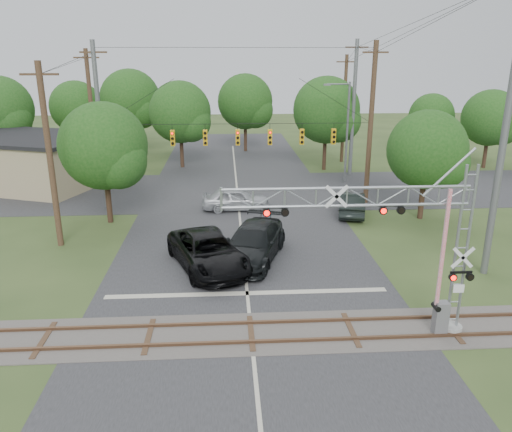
{
  "coord_description": "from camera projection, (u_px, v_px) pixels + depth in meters",
  "views": [
    {
      "loc": [
        -0.87,
        -15.28,
        10.47
      ],
      "look_at": [
        0.53,
        7.5,
        3.12
      ],
      "focal_mm": 35.0,
      "sensor_mm": 36.0,
      "label": 1
    }
  ],
  "objects": [
    {
      "name": "car_dark",
      "position": [
        253.0,
        243.0,
        26.65
      ],
      "size": [
        4.46,
        6.9,
        1.86
      ],
      "primitive_type": "imported",
      "rotation": [
        0.0,
        0.0,
        -0.32
      ],
      "color": "black",
      "rests_on": "ground"
    },
    {
      "name": "traffic_signal_span",
      "position": [
        250.0,
        128.0,
        35.12
      ],
      "size": [
        19.34,
        0.36,
        11.5
      ],
      "color": "slate",
      "rests_on": "ground"
    },
    {
      "name": "sedan_silver",
      "position": [
        236.0,
        199.0,
        35.32
      ],
      "size": [
        4.79,
        2.03,
        1.61
      ],
      "primitive_type": "imported",
      "rotation": [
        0.0,
        0.0,
        1.6
      ],
      "color": "#A6A9AE",
      "rests_on": "ground"
    },
    {
      "name": "streetlight",
      "position": [
        345.0,
        127.0,
        41.9
      ],
      "size": [
        2.25,
        0.23,
        8.45
      ],
      "color": "slate",
      "rests_on": "ground"
    },
    {
      "name": "utility_poles",
      "position": [
        279.0,
        120.0,
        36.36
      ],
      "size": [
        25.74,
        28.31,
        14.5
      ],
      "color": "#3A2B1B",
      "rests_on": "ground"
    },
    {
      "name": "pickup_black",
      "position": [
        208.0,
        252.0,
        25.56
      ],
      "size": [
        4.99,
        7.05,
        1.79
      ],
      "primitive_type": "imported",
      "rotation": [
        0.0,
        0.0,
        0.35
      ],
      "color": "black",
      "rests_on": "ground"
    },
    {
      "name": "ground",
      "position": [
        254.0,
        364.0,
        17.78
      ],
      "size": [
        160.0,
        160.0,
        0.0
      ],
      "primitive_type": "plane",
      "color": "#334620",
      "rests_on": "ground"
    },
    {
      "name": "crossing_gantry",
      "position": [
        390.0,
        235.0,
        18.36
      ],
      "size": [
        9.49,
        0.87,
        6.78
      ],
      "color": "#989893",
      "rests_on": "ground"
    },
    {
      "name": "suv_dark",
      "position": [
        351.0,
        203.0,
        34.36
      ],
      "size": [
        2.71,
        5.05,
        1.58
      ],
      "primitive_type": "imported",
      "rotation": [
        0.0,
        0.0,
        2.91
      ],
      "color": "black",
      "rests_on": "ground"
    },
    {
      "name": "railroad_track",
      "position": [
        251.0,
        333.0,
        19.67
      ],
      "size": [
        90.0,
        3.2,
        0.17
      ],
      "color": "#4D4642",
      "rests_on": "ground"
    },
    {
      "name": "treeline",
      "position": [
        212.0,
        112.0,
        47.83
      ],
      "size": [
        52.46,
        31.31,
        9.2
      ],
      "color": "#372519",
      "rests_on": "ground"
    },
    {
      "name": "commercial_building",
      "position": [
        1.0,
        158.0,
        42.69
      ],
      "size": [
        19.91,
        14.66,
        4.17
      ],
      "rotation": [
        0.0,
        0.0,
        -0.35
      ],
      "color": "tan",
      "rests_on": "ground"
    },
    {
      "name": "road_main",
      "position": [
        244.0,
        256.0,
        27.28
      ],
      "size": [
        14.0,
        90.0,
        0.02
      ],
      "primitive_type": "cube",
      "color": "#2A292C",
      "rests_on": "ground"
    },
    {
      "name": "road_cross",
      "position": [
        237.0,
        191.0,
        40.58
      ],
      "size": [
        90.0,
        12.0,
        0.02
      ],
      "primitive_type": "cube",
      "color": "#2A292C",
      "rests_on": "ground"
    }
  ]
}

